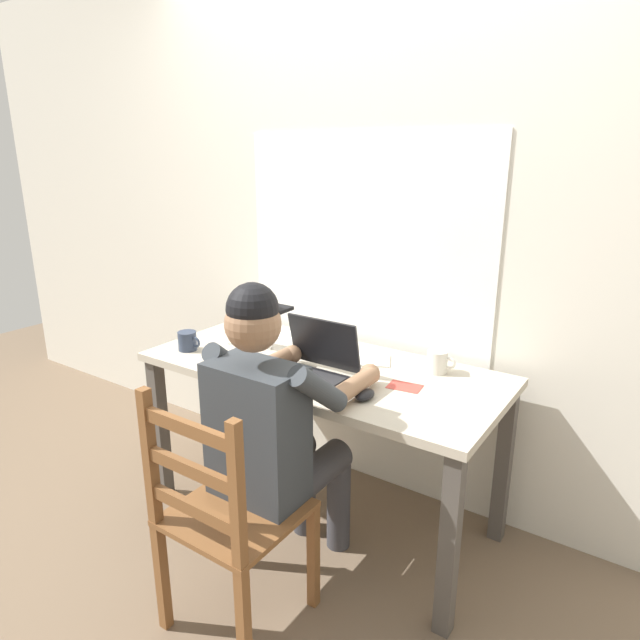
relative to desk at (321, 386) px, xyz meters
The scene contains 14 objects.
ground_plane 0.66m from the desk, ahead, with size 8.00×8.00×0.00m, color brown.
back_wall 0.77m from the desk, 90.12° to the left, with size 6.00×0.08×2.60m.
desk is the anchor object (origin of this frame).
seated_person 0.44m from the desk, 78.27° to the right, with size 0.50×0.60×1.23m.
wooden_chair 0.74m from the desk, 82.84° to the right, with size 0.42×0.42×0.93m.
laptop 0.21m from the desk, 71.36° to the right, with size 0.33×0.28×0.23m.
computer_mouse 0.40m from the desk, 30.75° to the right, with size 0.06×0.10×0.03m, color black.
coffee_mug_white 0.51m from the desk, 24.32° to the left, with size 0.12×0.08×0.09m.
coffee_mug_dark 0.66m from the desk, 162.73° to the right, with size 0.12×0.09×0.09m.
book_stack_main 0.28m from the desk, 154.99° to the left, with size 0.19×0.16×0.06m.
paper_pile_near_laptop 0.44m from the desk, behind, with size 0.22×0.16×0.01m, color silver.
paper_pile_back_corner 0.34m from the desk, 147.31° to the right, with size 0.22×0.18×0.01m, color white.
paper_pile_side 0.22m from the desk, 49.64° to the left, with size 0.22×0.15×0.01m, color silver.
landscape_photo_print 0.41m from the desk, ahead, with size 0.13×0.09×0.00m, color #C63D33.
Camera 1 is at (1.25, -1.84, 1.63)m, focal length 31.06 mm.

